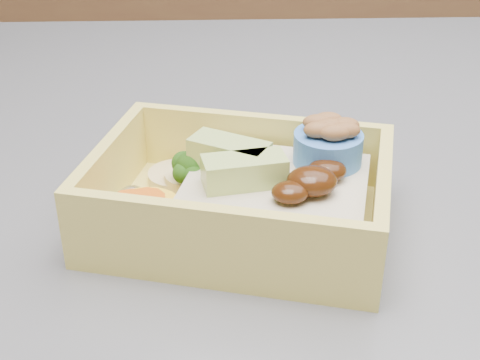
{
  "coord_description": "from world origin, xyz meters",
  "views": [
    {
      "loc": [
        -0.0,
        -0.56,
        1.17
      ],
      "look_at": [
        0.01,
        -0.18,
        0.96
      ],
      "focal_mm": 50.0,
      "sensor_mm": 36.0,
      "label": 1
    }
  ],
  "objects": [
    {
      "name": "bento_box",
      "position": [
        0.02,
        -0.18,
        0.94
      ],
      "size": [
        0.22,
        0.18,
        0.07
      ],
      "rotation": [
        0.0,
        0.0,
        -0.25
      ],
      "color": "#E6D25F",
      "rests_on": "island"
    }
  ]
}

